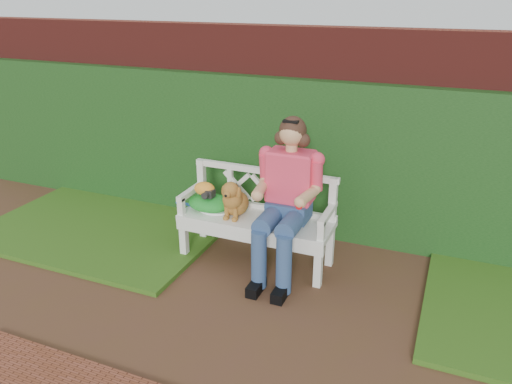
% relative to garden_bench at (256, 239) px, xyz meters
% --- Properties ---
extents(ground, '(60.00, 60.00, 0.00)m').
position_rel_garden_bench_xyz_m(ground, '(0.53, -0.85, -0.24)').
color(ground, '#502F22').
extents(brick_wall, '(10.00, 0.30, 2.20)m').
position_rel_garden_bench_xyz_m(brick_wall, '(0.53, 1.05, 0.86)').
color(brick_wall, maroon).
rests_on(brick_wall, ground).
extents(ivy_hedge, '(10.00, 0.18, 1.70)m').
position_rel_garden_bench_xyz_m(ivy_hedge, '(0.53, 0.83, 0.61)').
color(ivy_hedge, '#24541D').
rests_on(ivy_hedge, ground).
extents(grass_left, '(2.60, 2.00, 0.05)m').
position_rel_garden_bench_xyz_m(grass_left, '(-1.87, 0.05, -0.21)').
color(grass_left, '#254E14').
rests_on(grass_left, ground).
extents(garden_bench, '(1.60, 0.65, 0.48)m').
position_rel_garden_bench_xyz_m(garden_bench, '(0.00, 0.00, 0.00)').
color(garden_bench, white).
rests_on(garden_bench, ground).
extents(seated_woman, '(0.74, 0.93, 1.53)m').
position_rel_garden_bench_xyz_m(seated_woman, '(0.33, -0.02, 0.53)').
color(seated_woman, '#F62763').
rests_on(seated_woman, ground).
extents(dog, '(0.32, 0.40, 0.39)m').
position_rel_garden_bench_xyz_m(dog, '(-0.21, -0.03, 0.43)').
color(dog, '#9B4F20').
rests_on(dog, garden_bench).
extents(tennis_racket, '(0.68, 0.38, 0.03)m').
position_rel_garden_bench_xyz_m(tennis_racket, '(-0.47, -0.00, 0.26)').
color(tennis_racket, white).
rests_on(tennis_racket, garden_bench).
extents(green_bag, '(0.46, 0.36, 0.15)m').
position_rel_garden_bench_xyz_m(green_bag, '(-0.50, 0.00, 0.32)').
color(green_bag, '#166A17').
rests_on(green_bag, garden_bench).
extents(camera_item, '(0.12, 0.10, 0.08)m').
position_rel_garden_bench_xyz_m(camera_item, '(-0.50, -0.03, 0.43)').
color(camera_item, black).
rests_on(camera_item, green_bag).
extents(baseball_glove, '(0.26, 0.23, 0.14)m').
position_rel_garden_bench_xyz_m(baseball_glove, '(-0.55, -0.01, 0.46)').
color(baseball_glove, orange).
rests_on(baseball_glove, green_bag).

